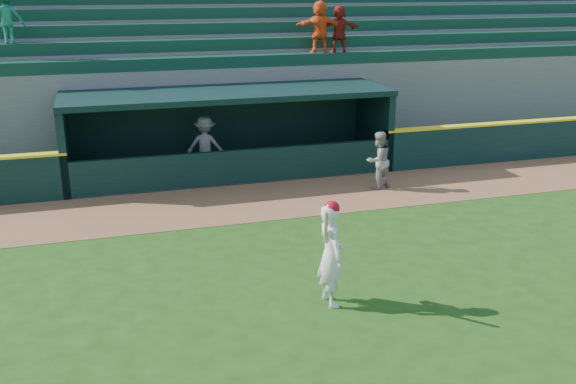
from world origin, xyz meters
name	(u,v)px	position (x,y,z in m)	size (l,w,h in m)	color
ground	(312,282)	(0.00, 0.00, 0.00)	(120.00, 120.00, 0.00)	#1D4411
warning_track	(252,202)	(0.00, 4.90, 0.01)	(40.00, 3.00, 0.01)	brown
dugout_player_front	(378,160)	(3.59, 5.05, 0.80)	(0.77, 0.60, 1.59)	gray
dugout_player_inside	(205,145)	(-0.70, 7.82, 0.86)	(1.11, 0.64, 1.72)	#A7A6A1
dugout	(227,126)	(0.00, 8.00, 1.36)	(9.40, 2.80, 2.46)	slate
stands	(201,72)	(-0.01, 12.57, 2.39)	(34.50, 6.33, 7.46)	slate
batter_at_plate	(331,253)	(0.04, -0.88, 0.96)	(0.54, 0.83, 1.93)	silver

